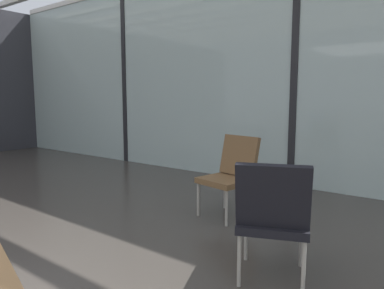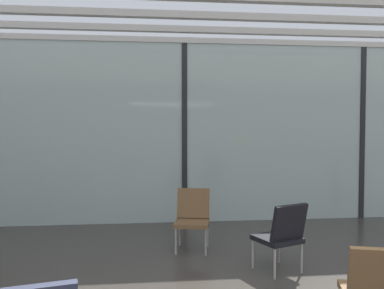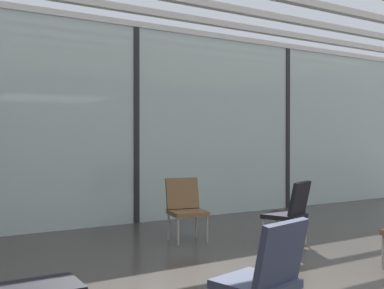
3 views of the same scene
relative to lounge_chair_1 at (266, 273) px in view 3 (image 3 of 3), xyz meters
name	(u,v)px [view 3 (image 3 of 3)]	position (x,y,z in m)	size (l,w,h in m)	color
glass_curtain_wall	(135,125)	(1.34, 4.90, 1.18)	(14.00, 0.08, 3.35)	#A3B7B2
window_mullion_1	(135,125)	(1.34, 4.90, 1.18)	(0.10, 0.12, 3.35)	black
window_mullion_2	(286,128)	(4.84, 4.90, 1.18)	(0.10, 0.12, 3.35)	black
lounge_chair_1	(266,273)	(0.00, 0.00, 0.00)	(0.59, 0.62, 0.87)	#33384C
lounge_chair_2	(185,205)	(1.32, 3.22, 0.00)	(0.58, 0.61, 0.87)	brown
lounge_chair_3	(291,209)	(2.30, 2.13, 0.00)	(0.64, 0.67, 0.87)	black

